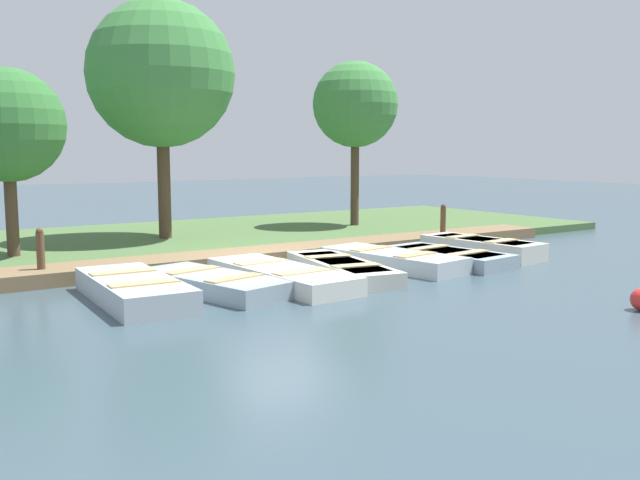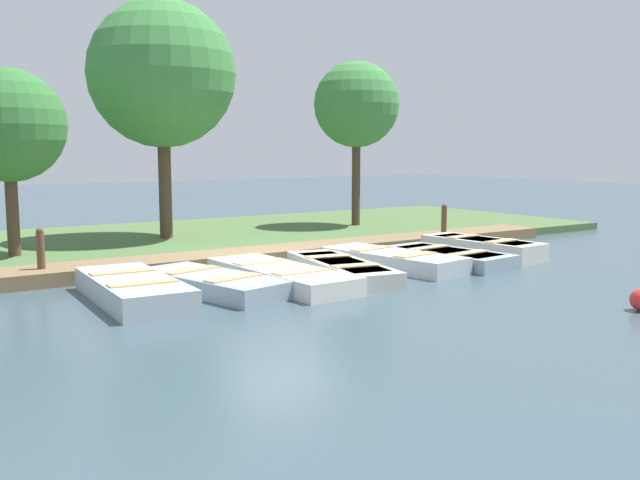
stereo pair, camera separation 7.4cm
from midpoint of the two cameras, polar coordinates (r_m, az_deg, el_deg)
name	(u,v)px [view 2 (the right image)]	position (r m, az deg, el deg)	size (l,w,h in m)	color
ground_plane	(284,270)	(14.85, -2.76, -2.39)	(80.00, 80.00, 0.00)	#384C56
shore_bank	(187,239)	(19.25, -10.45, 0.05)	(8.00, 24.00, 0.21)	#476638
dock_walkway	(255,256)	(15.88, -5.05, -1.27)	(1.22, 17.36, 0.28)	brown
rowboat_0	(133,289)	(12.16, -14.56, -3.80)	(3.20, 1.37, 0.42)	#B2BCC1
rowboat_1	(213,283)	(12.66, -8.43, -3.40)	(3.25, 1.87, 0.34)	#8C9EA8
rowboat_2	(281,275)	(13.22, -3.01, -2.84)	(3.62, 1.33, 0.35)	silver
rowboat_3	(341,268)	(14.06, 1.88, -2.28)	(3.49, 1.60, 0.33)	beige
rowboat_4	(393,260)	(15.10, 5.99, -1.57)	(3.37, 1.65, 0.37)	#B2BCC1
rowboat_5	(448,257)	(15.79, 10.36, -1.34)	(2.96, 1.55, 0.33)	#8C9EA8
rowboat_6	(482,247)	(17.07, 12.95, -0.56)	(3.01, 1.29, 0.43)	beige
mooring_post_near	(41,255)	(14.22, -21.29, -1.16)	(0.15, 0.15, 1.05)	brown
mooring_post_far	(444,224)	(19.17, 10.00, 1.31)	(0.15, 0.15, 1.05)	brown
park_tree_far_left	(8,126)	(16.53, -23.59, 8.36)	(2.41, 2.41, 4.20)	#4C3828
park_tree_left	(162,74)	(18.80, -12.41, 12.81)	(3.71, 3.71, 6.23)	#4C3828
park_tree_center	(356,105)	(21.46, 3.04, 10.71)	(2.53, 2.53, 5.07)	#4C3828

